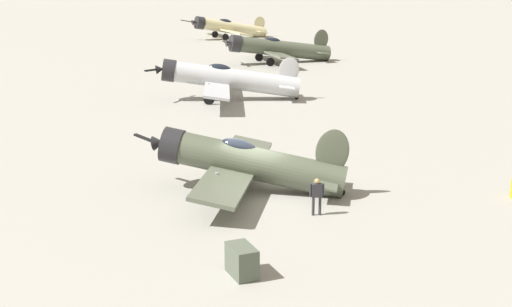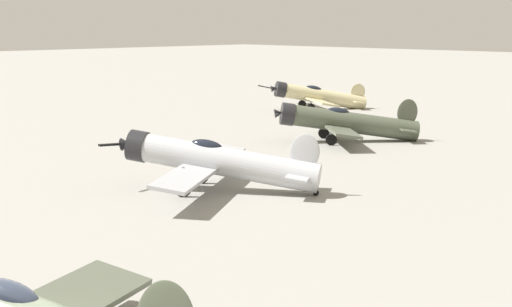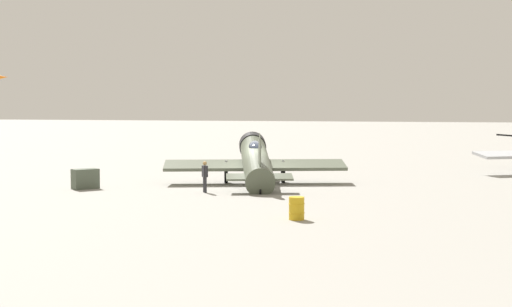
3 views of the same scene
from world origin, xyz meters
name	(u,v)px [view 3 (image 3 of 3)]	position (x,y,z in m)	size (l,w,h in m)	color
ground_plane	(256,186)	(0.00, 0.00, 0.00)	(400.00, 400.00, 0.00)	gray
airplane_foreground	(256,161)	(0.45, 0.18, 1.37)	(9.88, 10.37, 3.36)	#4C5442
ground_crew_mechanic	(205,174)	(-3.85, 1.46, 0.98)	(0.51, 0.44, 1.61)	#2D2D33
equipment_crate	(85,179)	(-4.38, 8.20, 0.54)	(1.53, 1.40, 1.07)	#4C5647
fuel_drum	(297,208)	(-10.56, -5.22, 0.44)	(0.63, 0.63, 0.89)	gold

